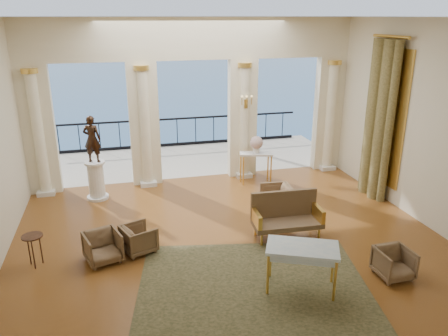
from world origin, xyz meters
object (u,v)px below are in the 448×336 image
object	(u,v)px
armchair_a	(103,246)
console_table	(256,158)
armchair_b	(394,262)
side_table	(33,240)
armchair_c	(277,197)
armchair_d	(139,237)
statue	(92,139)
settee	(286,215)
pedestal	(96,181)
game_table	(302,251)

from	to	relation	value
armchair_a	console_table	xyz separation A→B (m)	(4.20, 3.31, 0.40)
armchair_b	side_table	size ratio (longest dim) A/B	0.98
armchair_c	armchair_d	bearing A→B (deg)	-66.35
statue	side_table	xyz separation A→B (m)	(-1.09, -3.05, -1.07)
settee	side_table	distance (m)	5.07
pedestal	console_table	size ratio (longest dim) A/B	1.03
statue	side_table	world-z (taller)	statue
armchair_d	pedestal	world-z (taller)	pedestal
armchair_c	console_table	world-z (taller)	console_table
settee	console_table	xyz separation A→B (m)	(0.38, 3.21, 0.25)
armchair_c	statue	bearing A→B (deg)	-108.88
console_table	settee	bearing A→B (deg)	-81.34
armchair_c	pedestal	size ratio (longest dim) A/B	0.70
armchair_c	settee	size ratio (longest dim) A/B	0.47
pedestal	console_table	world-z (taller)	pedestal
pedestal	console_table	xyz separation A→B (m)	(4.36, 0.10, 0.24)
armchair_c	armchair_b	bearing A→B (deg)	22.64
armchair_b	statue	xyz separation A→B (m)	(-5.28, 5.09, 1.30)
game_table	armchair_d	bearing A→B (deg)	167.31
armchair_a	armchair_d	xyz separation A→B (m)	(0.70, 0.20, -0.02)
armchair_b	pedestal	bearing A→B (deg)	134.81
armchair_c	settee	distance (m)	1.28
armchair_d	armchair_b	bearing A→B (deg)	-136.47
settee	pedestal	world-z (taller)	pedestal
armchair_d	armchair_c	bearing A→B (deg)	-92.51
pedestal	side_table	size ratio (longest dim) A/B	1.61
armchair_d	settee	xyz separation A→B (m)	(3.12, -0.09, 0.17)
console_table	side_table	bearing A→B (deg)	-134.46
game_table	pedestal	size ratio (longest dim) A/B	1.35
settee	console_table	world-z (taller)	settee
game_table	statue	world-z (taller)	statue
armchair_a	settee	size ratio (longest dim) A/B	0.44
settee	console_table	size ratio (longest dim) A/B	1.52
armchair_b	settee	bearing A→B (deg)	122.04
armchair_b	settee	xyz separation A→B (m)	(-1.30, 1.98, 0.17)
armchair_c	pedestal	xyz separation A→B (m)	(-4.25, 1.86, 0.13)
armchair_c	statue	world-z (taller)	statue
armchair_b	armchair_d	distance (m)	4.88
armchair_b	armchair_d	size ratio (longest dim) A/B	0.99
armchair_a	side_table	world-z (taller)	armchair_a
statue	armchair_c	bearing A→B (deg)	173.62
console_table	game_table	bearing A→B (deg)	-84.16
armchair_d	settee	size ratio (longest dim) A/B	0.42
armchair_a	armchair_b	size ratio (longest dim) A/B	1.07
armchair_b	settee	distance (m)	2.38
armchair_d	statue	world-z (taller)	statue
pedestal	statue	distance (m)	1.12
settee	pedestal	xyz separation A→B (m)	(-3.98, 3.11, 0.01)
console_table	statue	bearing A→B (deg)	-163.19
settee	console_table	distance (m)	3.24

